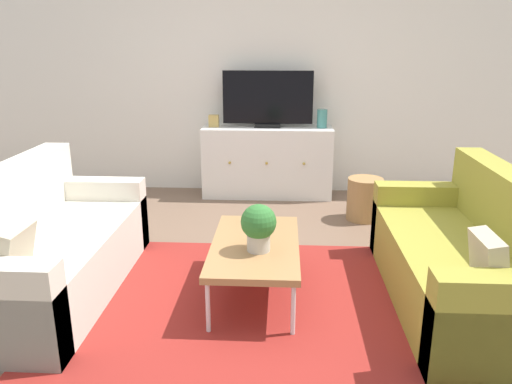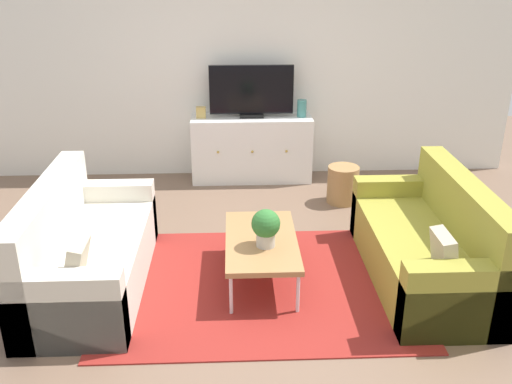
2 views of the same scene
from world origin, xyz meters
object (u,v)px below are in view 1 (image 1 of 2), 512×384
(potted_plant, at_px, (259,225))
(glass_vase, at_px, (322,119))
(couch_left_side, at_px, (42,253))
(couch_right_side, at_px, (471,263))
(coffee_table, at_px, (255,247))
(tv_console, at_px, (267,162))
(wicker_basket, at_px, (365,199))
(mantel_clock, at_px, (214,121))
(flat_screen_tv, at_px, (268,99))

(potted_plant, height_order, glass_vase, glass_vase)
(couch_left_side, relative_size, couch_right_side, 1.00)
(coffee_table, bearing_deg, tv_console, 89.94)
(wicker_basket, bearing_deg, tv_console, 142.51)
(coffee_table, height_order, tv_console, tv_console)
(couch_left_side, height_order, coffee_table, couch_left_side)
(couch_left_side, bearing_deg, coffee_table, 2.01)
(coffee_table, distance_m, tv_console, 2.32)
(potted_plant, relative_size, mantel_clock, 2.39)
(couch_right_side, distance_m, glass_vase, 2.58)
(coffee_table, xyz_separation_m, glass_vase, (0.59, 2.32, 0.52))
(tv_console, bearing_deg, couch_left_side, -121.58)
(couch_left_side, bearing_deg, wicker_basket, 33.79)
(mantel_clock, bearing_deg, couch_right_side, -49.92)
(flat_screen_tv, relative_size, glass_vase, 4.87)
(couch_right_side, bearing_deg, flat_screen_tv, 120.49)
(tv_console, relative_size, flat_screen_tv, 1.46)
(mantel_clock, bearing_deg, tv_console, -0.00)
(couch_left_side, relative_size, glass_vase, 8.96)
(couch_left_side, height_order, wicker_basket, couch_left_side)
(potted_plant, relative_size, tv_console, 0.22)
(flat_screen_tv, bearing_deg, mantel_clock, -178.05)
(potted_plant, xyz_separation_m, flat_screen_tv, (-0.03, 2.46, 0.52))
(glass_vase, distance_m, wicker_basket, 1.07)
(tv_console, bearing_deg, wicker_basket, -37.49)
(tv_console, xyz_separation_m, flat_screen_tv, (0.00, 0.02, 0.69))
(couch_left_side, relative_size, tv_console, 1.26)
(glass_vase, bearing_deg, potted_plant, -102.96)
(couch_right_side, distance_m, coffee_table, 1.41)
(glass_vase, bearing_deg, couch_left_side, -130.78)
(couch_left_side, xyz_separation_m, couch_right_side, (2.87, 0.00, 0.00))
(tv_console, bearing_deg, mantel_clock, 180.00)
(coffee_table, relative_size, potted_plant, 3.44)
(coffee_table, height_order, potted_plant, potted_plant)
(potted_plant, distance_m, flat_screen_tv, 2.52)
(couch_left_side, distance_m, glass_vase, 3.19)
(flat_screen_tv, relative_size, mantel_clock, 7.47)
(coffee_table, xyz_separation_m, tv_console, (0.00, 2.32, 0.03))
(couch_right_side, relative_size, potted_plant, 5.74)
(couch_left_side, distance_m, potted_plant, 1.51)
(mantel_clock, relative_size, wicker_basket, 0.32)
(wicker_basket, bearing_deg, potted_plant, -119.17)
(flat_screen_tv, bearing_deg, coffee_table, -90.06)
(couch_left_side, height_order, flat_screen_tv, flat_screen_tv)
(flat_screen_tv, xyz_separation_m, glass_vase, (0.59, -0.02, -0.20))
(potted_plant, xyz_separation_m, mantel_clock, (-0.61, 2.44, 0.28))
(mantel_clock, height_order, wicker_basket, mantel_clock)
(coffee_table, bearing_deg, potted_plant, -76.47)
(couch_right_side, height_order, potted_plant, couch_right_side)
(coffee_table, bearing_deg, couch_left_side, -177.99)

